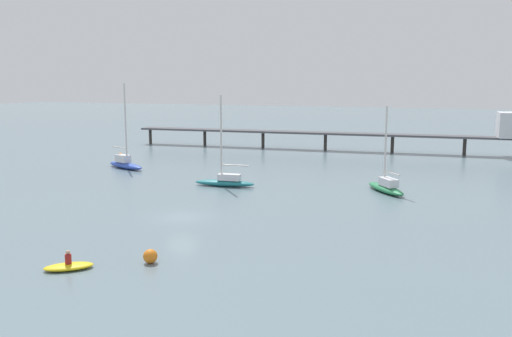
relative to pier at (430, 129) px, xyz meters
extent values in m
plane|color=slate|center=(-15.42, -46.89, -3.72)|extent=(400.00, 400.00, 0.00)
cube|color=#4C4C51|center=(-15.42, -1.05, -1.05)|extent=(63.29, 7.08, 0.30)
cylinder|color=#38332D|center=(-45.97, -3.13, -2.46)|extent=(0.50, 0.50, 2.52)
cylinder|color=#38332D|center=(-35.79, -2.44, -2.46)|extent=(0.50, 0.50, 2.52)
cylinder|color=#38332D|center=(-25.60, -1.74, -2.46)|extent=(0.50, 0.50, 2.52)
cylinder|color=#38332D|center=(-15.42, -1.05, -2.46)|extent=(0.50, 0.50, 2.52)
cylinder|color=#38332D|center=(-5.23, -0.36, -2.46)|extent=(0.50, 0.50, 2.52)
cylinder|color=#38332D|center=(4.95, 0.34, -2.46)|extent=(0.50, 0.50, 2.52)
ellipsoid|color=#287F4C|center=(-1.87, -31.06, -3.38)|extent=(4.96, 5.90, 0.68)
cube|color=silver|center=(-1.57, -31.46, -2.66)|extent=(2.13, 2.35, 0.77)
cylinder|color=silver|center=(-2.06, -30.81, 0.76)|extent=(0.20, 0.20, 7.60)
cylinder|color=silver|center=(-1.22, -31.92, -1.67)|extent=(1.80, 2.32, 0.16)
ellipsoid|color=#1E727A|center=(-17.66, -33.96, -3.40)|extent=(6.40, 2.16, 0.64)
cube|color=silver|center=(-17.16, -33.90, -2.76)|extent=(2.39, 1.26, 0.63)
cylinder|color=silver|center=(-17.97, -34.00, 1.23)|extent=(0.20, 0.20, 8.62)
cylinder|color=silver|center=(-16.55, -33.83, -1.53)|extent=(2.86, 0.50, 0.16)
ellipsoid|color=#2D4CB7|center=(-33.88, -27.88, -3.35)|extent=(6.82, 4.07, 0.74)
cube|color=silver|center=(-34.38, -27.66, -2.53)|extent=(2.33, 1.81, 0.90)
cylinder|color=silver|center=(-33.57, -28.01, 1.86)|extent=(0.20, 0.20, 9.68)
cylinder|color=silver|center=(-35.04, -27.38, -1.24)|extent=(3.01, 1.41, 0.16)
ellipsoid|color=yellow|center=(-15.44, -59.90, -3.55)|extent=(2.87, 2.66, 0.35)
cylinder|color=maroon|center=(-15.44, -59.90, -3.10)|extent=(0.51, 0.51, 0.55)
sphere|color=tan|center=(-15.44, -59.90, -2.70)|extent=(0.24, 0.24, 0.24)
sphere|color=orange|center=(-11.72, -57.27, -3.30)|extent=(0.84, 0.84, 0.84)
sphere|color=orange|center=(-40.59, -19.44, -3.41)|extent=(0.62, 0.62, 0.62)
camera|label=1|loc=(5.14, -83.31, 6.74)|focal=37.90mm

